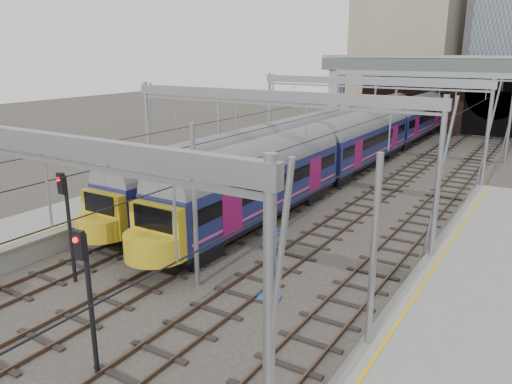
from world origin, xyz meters
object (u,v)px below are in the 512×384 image
Objects in this scene: train_second at (345,128)px; signal_near_left at (67,215)px; signal_near_centre at (87,286)px; train_main at (392,127)px.

signal_near_left is at bearing -87.92° from train_second.
train_second is 33.71m from signal_near_left.
signal_near_left is 7.05m from signal_near_centre.
train_main reaches higher than signal_near_left.
signal_near_centre is at bearing -85.54° from train_main.
train_second is at bearing 95.64° from signal_near_centre.
train_second is 12.60× the size of signal_near_left.
signal_near_centre is at bearing -79.32° from train_second.
train_main is 14.06× the size of signal_near_centre.
train_second is 38.26m from signal_near_centre.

